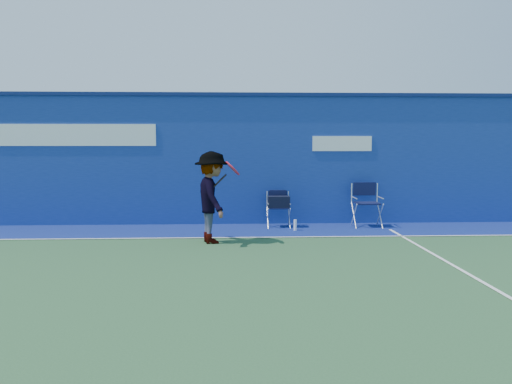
{
  "coord_description": "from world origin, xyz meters",
  "views": [
    {
      "loc": [
        0.98,
        -7.67,
        2.01
      ],
      "look_at": [
        1.46,
        2.6,
        1.0
      ],
      "focal_mm": 38.0,
      "sensor_mm": 36.0,
      "label": 1
    }
  ],
  "objects_px": {
    "directors_chair_left": "(278,212)",
    "water_bottle": "(295,225)",
    "directors_chair_right": "(367,213)",
    "tennis_player": "(212,197)"
  },
  "relations": [
    {
      "from": "directors_chair_right",
      "to": "tennis_player",
      "type": "xyz_separation_m",
      "value": [
        -3.47,
        -1.73,
        0.57
      ]
    },
    {
      "from": "water_bottle",
      "to": "directors_chair_right",
      "type": "bearing_deg",
      "value": 14.89
    },
    {
      "from": "directors_chair_left",
      "to": "water_bottle",
      "type": "height_order",
      "value": "directors_chair_left"
    },
    {
      "from": "directors_chair_left",
      "to": "water_bottle",
      "type": "distance_m",
      "value": 0.64
    },
    {
      "from": "directors_chair_right",
      "to": "water_bottle",
      "type": "bearing_deg",
      "value": -165.11
    },
    {
      "from": "directors_chair_right",
      "to": "tennis_player",
      "type": "distance_m",
      "value": 3.92
    },
    {
      "from": "water_bottle",
      "to": "directors_chair_left",
      "type": "bearing_deg",
      "value": 123.66
    },
    {
      "from": "directors_chair_left",
      "to": "directors_chair_right",
      "type": "bearing_deg",
      "value": -1.14
    },
    {
      "from": "directors_chair_left",
      "to": "tennis_player",
      "type": "relative_size",
      "value": 0.47
    },
    {
      "from": "directors_chair_right",
      "to": "water_bottle",
      "type": "height_order",
      "value": "directors_chair_right"
    }
  ]
}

